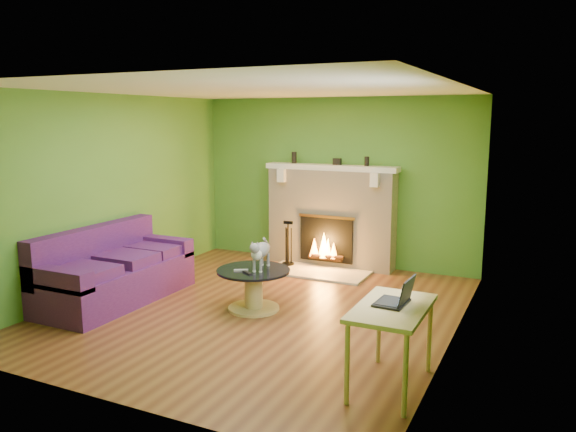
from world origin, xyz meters
name	(u,v)px	position (x,y,z in m)	size (l,w,h in m)	color
floor	(260,309)	(0.00, 0.00, 0.00)	(5.00, 5.00, 0.00)	brown
ceiling	(258,89)	(0.00, 0.00, 2.60)	(5.00, 5.00, 0.00)	white
wall_back	(336,182)	(0.00, 2.50, 1.30)	(5.00, 5.00, 0.00)	#48822A
wall_front	(105,246)	(0.00, -2.50, 1.30)	(5.00, 5.00, 0.00)	#48822A
wall_left	(112,192)	(-2.25, 0.00, 1.30)	(5.00, 5.00, 0.00)	#48822A
wall_right	(457,218)	(2.25, 0.00, 1.30)	(5.00, 5.00, 0.00)	#48822A
window_frame	(440,205)	(2.24, -0.90, 1.55)	(1.20, 1.20, 0.00)	silver
window_pane	(439,205)	(2.23, -0.90, 1.55)	(1.06, 1.06, 0.00)	white
fireplace	(331,217)	(0.00, 2.32, 0.77)	(2.10, 0.46, 1.58)	beige
hearth	(318,272)	(0.00, 1.80, 0.01)	(1.50, 0.75, 0.03)	beige
mantel	(331,167)	(0.00, 2.30, 1.54)	(2.10, 0.28, 0.08)	silver
sofa	(113,272)	(-1.86, -0.47, 0.36)	(0.93, 2.06, 0.92)	#431757
coffee_table	(254,287)	(-0.07, -0.03, 0.29)	(0.88, 0.88, 0.50)	tan
desk	(392,316)	(1.95, -1.26, 0.64)	(0.57, 0.98, 0.73)	tan
cat	(261,254)	(0.01, 0.02, 0.69)	(0.23, 0.61, 0.38)	slate
remote_silver	(241,270)	(-0.17, -0.15, 0.51)	(0.17, 0.04, 0.02)	gray
remote_black	(247,273)	(-0.05, -0.21, 0.51)	(0.16, 0.04, 0.02)	black
laptop	(392,290)	(1.93, -1.21, 0.85)	(0.29, 0.33, 0.25)	black
fire_tools	(288,243)	(-0.56, 1.95, 0.38)	(0.19, 0.19, 0.69)	black
mantel_vase_left	(294,158)	(-0.64, 2.33, 1.67)	(0.08, 0.08, 0.18)	black
mantel_vase_right	(367,161)	(0.56, 2.33, 1.65)	(0.07, 0.07, 0.14)	black
mantel_box	(337,162)	(0.09, 2.33, 1.63)	(0.12, 0.08, 0.10)	black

